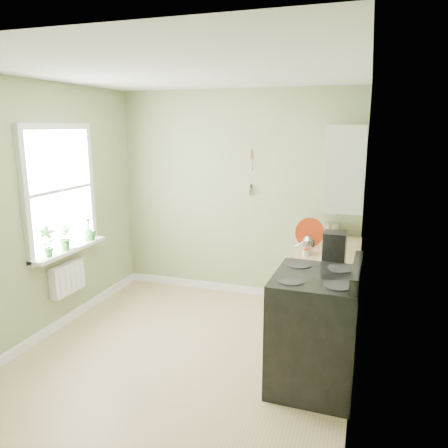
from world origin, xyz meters
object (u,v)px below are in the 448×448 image
(stove, at_px, (315,330))
(coffee_maker, at_px, (334,252))
(stand_mixer, at_px, (333,221))
(kettle, at_px, (308,245))

(stove, relative_size, coffee_maker, 3.17)
(stove, bearing_deg, coffee_maker, 79.96)
(stove, bearing_deg, stand_mixer, 90.79)
(stand_mixer, height_order, coffee_maker, stand_mixer)
(stand_mixer, bearing_deg, coffee_maker, -84.83)
(stove, height_order, coffee_maker, coffee_maker)
(stand_mixer, xyz_separation_m, coffee_maker, (0.12, -1.31, -0.01))
(kettle, bearing_deg, coffee_maker, -54.27)
(stove, xyz_separation_m, stand_mixer, (-0.03, 1.83, 0.58))
(stove, height_order, kettle, stove)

